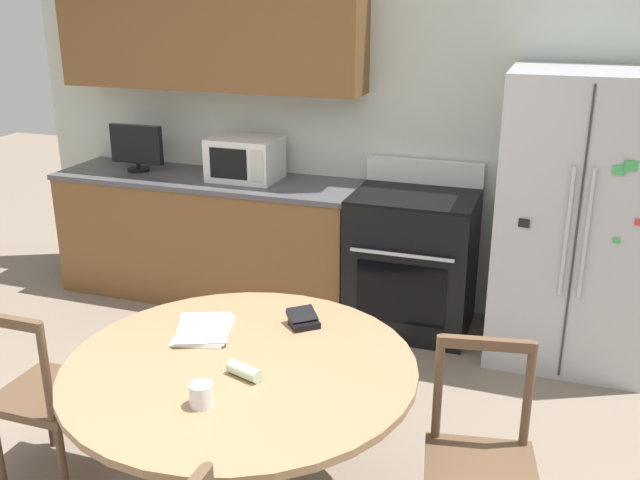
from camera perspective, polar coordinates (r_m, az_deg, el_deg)
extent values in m
cube|color=silver|center=(4.97, 4.16, 9.46)|extent=(5.20, 0.10, 2.60)
cube|color=brown|center=(5.10, -8.91, 15.66)|extent=(2.19, 0.34, 0.68)
cube|color=brown|center=(5.26, -8.82, 0.06)|extent=(2.19, 0.62, 0.86)
cube|color=#4C4C51|center=(5.13, -9.08, 4.81)|extent=(2.21, 0.64, 0.03)
cube|color=#B2B5BA|center=(4.47, 19.81, 1.54)|extent=(0.89, 0.76, 1.74)
cube|color=#333333|center=(4.11, 19.77, 0.00)|extent=(0.01, 0.01, 1.67)
cylinder|color=silver|center=(4.08, 19.14, 0.59)|extent=(0.02, 0.02, 0.73)
cylinder|color=silver|center=(4.08, 20.54, 0.44)|extent=(0.02, 0.02, 0.73)
cube|color=#3FB259|center=(4.01, 23.64, 5.44)|extent=(0.07, 0.02, 0.06)
cube|color=black|center=(4.09, 16.01, 1.30)|extent=(0.06, 0.01, 0.05)
cube|color=#3FB259|center=(4.01, 22.78, 5.17)|extent=(0.06, 0.01, 0.05)
cube|color=#3FB259|center=(4.11, 22.66, -0.06)|extent=(0.04, 0.01, 0.03)
cube|color=red|center=(4.09, 24.15, 1.28)|extent=(0.04, 0.01, 0.03)
cube|color=black|center=(4.74, 7.38, -1.83)|extent=(0.79, 0.64, 0.90)
cube|color=black|center=(4.48, 6.46, -4.33)|extent=(0.57, 0.01, 0.40)
cylinder|color=silver|center=(4.36, 6.52, -1.20)|extent=(0.65, 0.02, 0.02)
cube|color=black|center=(4.59, 7.63, 3.52)|extent=(0.79, 0.64, 0.02)
cube|color=white|center=(4.85, 8.39, 5.42)|extent=(0.79, 0.06, 0.16)
cube|color=white|center=(5.00, -6.00, 6.51)|extent=(0.47, 0.36, 0.30)
cube|color=black|center=(4.85, -7.36, 6.07)|extent=(0.27, 0.01, 0.21)
cube|color=silver|center=(4.77, -5.08, 5.91)|extent=(0.09, 0.01, 0.21)
cylinder|color=black|center=(5.40, -14.31, 5.48)|extent=(0.16, 0.16, 0.02)
cylinder|color=black|center=(5.39, -14.33, 5.79)|extent=(0.03, 0.03, 0.04)
cube|color=black|center=(5.36, -14.47, 7.44)|extent=(0.41, 0.05, 0.28)
cylinder|color=#997551|center=(2.89, -6.40, -10.06)|extent=(1.41, 1.41, 0.03)
cylinder|color=brown|center=(3.08, -6.14, -15.99)|extent=(0.11, 0.11, 0.70)
cube|color=brown|center=(2.89, 12.73, -17.77)|extent=(0.49, 0.49, 0.04)
cylinder|color=brown|center=(2.93, 16.31, -11.77)|extent=(0.04, 0.04, 0.45)
cylinder|color=brown|center=(2.90, 9.43, -11.53)|extent=(0.04, 0.04, 0.45)
cube|color=brown|center=(2.81, 13.20, -8.08)|extent=(0.35, 0.10, 0.04)
cube|color=brown|center=(3.51, -20.86, -11.42)|extent=(0.42, 0.42, 0.04)
cylinder|color=brown|center=(3.83, -20.86, -12.57)|extent=(0.04, 0.04, 0.41)
cylinder|color=brown|center=(3.64, -16.53, -13.84)|extent=(0.04, 0.04, 0.41)
cylinder|color=brown|center=(3.42, -19.92, -16.63)|extent=(0.04, 0.04, 0.41)
cylinder|color=brown|center=(3.17, -21.09, -9.84)|extent=(0.04, 0.04, 0.45)
cube|color=brown|center=(3.19, -23.94, -5.94)|extent=(0.34, 0.04, 0.04)
cylinder|color=silver|center=(2.61, -9.49, -12.13)|extent=(0.08, 0.08, 0.09)
cylinder|color=#8C4C99|center=(2.62, -9.47, -12.49)|extent=(0.07, 0.07, 0.05)
cylinder|color=beige|center=(2.77, -6.09, -10.38)|extent=(0.15, 0.10, 0.05)
cube|color=black|center=(3.14, -1.27, -6.72)|extent=(0.15, 0.15, 0.03)
cube|color=black|center=(3.16, -1.45, -6.07)|extent=(0.16, 0.15, 0.06)
cube|color=white|center=(3.14, -9.30, -7.22)|extent=(0.29, 0.34, 0.01)
cube|color=beige|center=(3.14, -9.30, -7.09)|extent=(0.30, 0.35, 0.01)
cube|color=silver|center=(3.13, -9.31, -6.96)|extent=(0.32, 0.36, 0.01)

